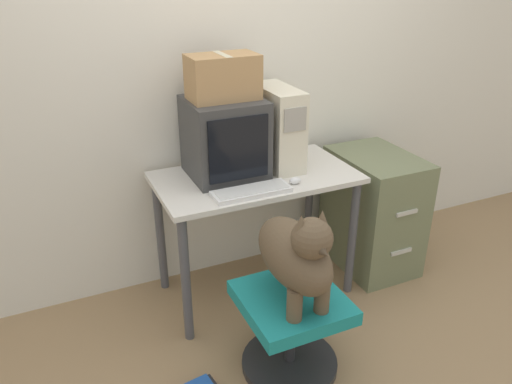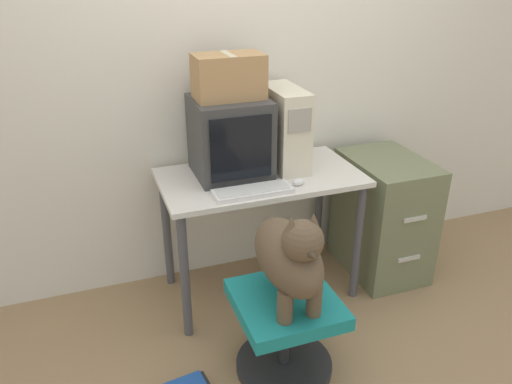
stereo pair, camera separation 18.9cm
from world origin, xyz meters
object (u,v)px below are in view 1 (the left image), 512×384
Objects in this scene: keyboard at (251,191)px; office_chair at (291,325)px; filing_cabinet at (373,211)px; dog at (297,254)px; cardboard_box at (223,77)px; crt_monitor at (225,138)px; pc_tower at (277,127)px.

office_chair is (0.01, -0.45, -0.53)m from keyboard.
filing_cabinet is (0.94, 0.18, -0.40)m from keyboard.
cardboard_box is at bearing 92.45° from dog.
cardboard_box reaches higher than crt_monitor.
cardboard_box reaches higher than pc_tower.
keyboard is (0.03, -0.29, -0.20)m from crt_monitor.
cardboard_box is (-0.97, 0.12, 0.93)m from filing_cabinet.
pc_tower is at bearing 45.49° from keyboard.
filing_cabinet is at bearing 10.71° from keyboard.
filing_cabinet is (0.64, -0.12, -0.62)m from pc_tower.
cardboard_box reaches higher than dog.
dog is at bearing -144.73° from filing_cabinet.
keyboard is 0.54× the size of filing_cabinet.
crt_monitor reaches higher than keyboard.
dog reaches higher than filing_cabinet.
cardboard_box is at bearing 90.00° from crt_monitor.
pc_tower is 0.45m from cardboard_box.
office_chair is 1.30m from cardboard_box.
crt_monitor is at bearing 92.57° from office_chair.
keyboard is 0.77× the size of dog.
crt_monitor is 0.80× the size of dog.
crt_monitor reaches higher than dog.
keyboard is at bearing 90.67° from dog.
crt_monitor is 0.32m from pc_tower.
office_chair is 0.90× the size of dog.
pc_tower is 1.10× the size of keyboard.
dog is (-0.00, -0.03, 0.43)m from office_chair.
pc_tower is at bearing 169.11° from filing_cabinet.
dog is at bearing -89.33° from keyboard.
dog is 1.00m from cardboard_box.
office_chair is at bearing -111.11° from pc_tower.
keyboard is at bearing -84.58° from crt_monitor.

